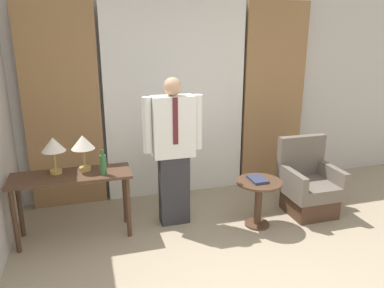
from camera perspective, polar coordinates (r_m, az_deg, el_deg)
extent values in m
cube|color=beige|center=(5.11, -2.78, 7.40)|extent=(10.00, 0.06, 2.70)
cube|color=white|center=(4.99, -2.42, 6.49)|extent=(1.88, 0.06, 2.58)
cube|color=#997047|center=(4.86, -19.15, 5.30)|extent=(0.91, 0.06, 2.58)
cube|color=#997047|center=(5.51, 12.35, 7.09)|extent=(0.91, 0.06, 2.58)
cube|color=#4C3323|center=(4.17, -17.98, -4.63)|extent=(1.26, 0.46, 0.03)
cylinder|color=#4C3323|center=(4.23, -25.38, -10.61)|extent=(0.05, 0.05, 0.70)
cylinder|color=#4C3323|center=(4.18, -9.68, -9.47)|extent=(0.05, 0.05, 0.70)
cylinder|color=#4C3323|center=(4.53, -24.77, -8.71)|extent=(0.05, 0.05, 0.70)
cylinder|color=#4C3323|center=(4.48, -10.20, -7.62)|extent=(0.05, 0.05, 0.70)
cylinder|color=tan|center=(4.25, -20.00, -3.94)|extent=(0.13, 0.13, 0.04)
cylinder|color=tan|center=(4.21, -20.17, -2.37)|extent=(0.02, 0.02, 0.21)
cone|color=silver|center=(4.16, -20.41, -0.05)|extent=(0.25, 0.25, 0.15)
cylinder|color=tan|center=(4.24, -15.99, -3.63)|extent=(0.13, 0.13, 0.04)
cylinder|color=tan|center=(4.20, -16.13, -2.05)|extent=(0.02, 0.02, 0.21)
cone|color=silver|center=(4.14, -16.32, 0.28)|extent=(0.25, 0.25, 0.15)
cylinder|color=#336638|center=(4.03, -13.37, -3.14)|extent=(0.07, 0.07, 0.22)
cylinder|color=#336638|center=(3.99, -13.50, -1.26)|extent=(0.03, 0.03, 0.06)
cube|color=#2D2D33|center=(4.39, -2.74, -6.97)|extent=(0.34, 0.18, 0.83)
cube|color=white|center=(4.15, -2.89, 2.66)|extent=(0.47, 0.21, 0.69)
cube|color=#5B1E23|center=(4.02, -2.54, 3.48)|extent=(0.06, 0.01, 0.52)
cylinder|color=white|center=(4.08, -6.81, 2.84)|extent=(0.10, 0.10, 0.62)
cylinder|color=white|center=(4.21, 0.90, 3.38)|extent=(0.10, 0.10, 0.62)
sphere|color=tan|center=(4.06, -2.98, 8.75)|extent=(0.20, 0.20, 0.20)
cube|color=#4C3323|center=(4.93, 17.39, -8.65)|extent=(0.53, 0.52, 0.26)
cube|color=#665B51|center=(4.84, 17.61, -6.41)|extent=(0.63, 0.61, 0.16)
cube|color=#665B51|center=(4.94, 16.27, -1.68)|extent=(0.63, 0.10, 0.51)
cube|color=#665B51|center=(4.64, 14.97, -4.95)|extent=(0.08, 0.61, 0.18)
cube|color=#665B51|center=(4.94, 20.43, -4.14)|extent=(0.08, 0.61, 0.18)
cylinder|color=#4C3323|center=(4.56, 9.87, -11.90)|extent=(0.29, 0.29, 0.02)
cylinder|color=#4C3323|center=(4.44, 10.04, -9.04)|extent=(0.08, 0.08, 0.53)
cylinder|color=#4C3323|center=(4.33, 10.22, -5.73)|extent=(0.52, 0.52, 0.02)
cube|color=#2D334C|center=(4.33, 9.97, -5.33)|extent=(0.17, 0.25, 0.03)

